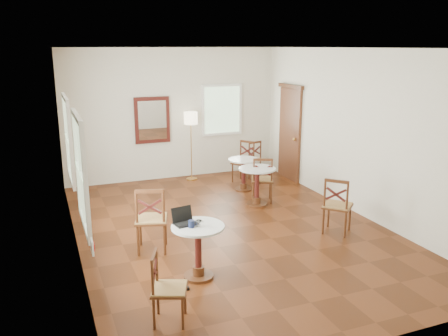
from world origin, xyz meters
name	(u,v)px	position (x,y,z in m)	size (l,w,h in m)	color
ground	(230,229)	(0.00, 0.00, 0.00)	(7.00, 7.00, 0.00)	#4F230D
room_shell	(221,117)	(-0.06, 0.27, 1.89)	(5.02, 7.02, 3.01)	beige
cafe_table_near	(198,246)	(-1.06, -1.46, 0.46)	(0.71, 0.71, 0.75)	#4C2713
cafe_table_mid	(257,182)	(0.94, 0.94, 0.47)	(0.71, 0.71, 0.75)	#4C2713
cafe_table_back	(244,171)	(1.10, 1.95, 0.43)	(0.65, 0.65, 0.69)	#4C2713
chair_near_a	(151,219)	(-1.45, -0.39, 0.51)	(0.59, 0.59, 1.03)	#4C2713
chair_near_b	(167,288)	(-1.72, -2.32, 0.42)	(0.50, 0.50, 0.84)	#4C2713
chair_mid_a	(262,179)	(1.14, 1.11, 0.46)	(0.56, 0.56, 0.92)	#4C2713
chair_mid_b	(337,206)	(1.57, -0.81, 0.48)	(0.63, 0.63, 0.96)	#4C2713
chair_back_a	(251,159)	(1.71, 2.87, 0.44)	(0.48, 0.48, 0.88)	#4C2713
chair_back_b	(244,162)	(1.38, 2.56, 0.46)	(0.60, 0.60, 0.93)	#4C2713
floor_lamp	(191,123)	(0.32, 3.15, 1.34)	(0.31, 0.31, 1.58)	#BF8C3F
laptop	(184,220)	(-1.21, -1.31, 0.80)	(0.33, 0.29, 0.21)	black
mouse	(199,221)	(-1.01, -1.33, 0.76)	(0.09, 0.06, 0.03)	black
navy_mug	(192,224)	(-1.16, -1.48, 0.80)	(0.12, 0.08, 0.10)	#101838
water_glass	(198,223)	(-1.07, -1.48, 0.79)	(0.06, 0.06, 0.09)	white
power_adapter	(185,289)	(-1.33, -1.72, 0.02)	(0.09, 0.06, 0.04)	black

